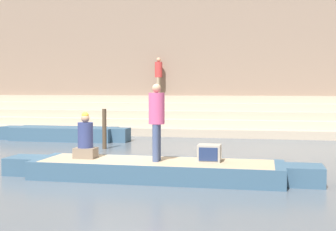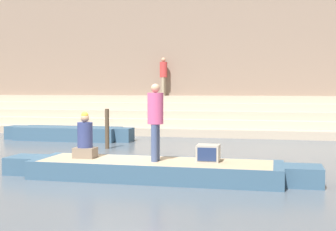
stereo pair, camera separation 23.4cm
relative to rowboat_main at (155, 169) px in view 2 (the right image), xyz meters
The scene contains 10 objects.
ground_plane 1.32m from the rowboat_main, 143.68° to the left, with size 120.00×120.00×0.00m, color #4C5660.
ghat_steps 10.84m from the rowboat_main, 95.57° to the left, with size 36.00×3.58×1.60m.
back_wall 13.09m from the rowboat_main, 94.73° to the left, with size 34.20×1.28×6.55m.
rowboat_main is the anchor object (origin of this frame).
person_standing 1.12m from the rowboat_main, 70.17° to the right, with size 0.34×0.34×1.64m.
person_rowing 1.73m from the rowboat_main, behind, with size 0.47×0.37×1.03m.
tv_set 1.18m from the rowboat_main, ahead, with size 0.47×0.42×0.36m.
moored_boat_shore 8.30m from the rowboat_main, 127.68° to the left, with size 4.95×1.32×0.49m.
mooring_post 5.34m from the rowboat_main, 121.46° to the left, with size 0.13×0.13×1.28m, color #473828.
person_on_steps 12.27m from the rowboat_main, 102.72° to the left, with size 0.35×0.35×1.78m.
Camera 2 is at (3.54, -10.35, 1.93)m, focal length 50.00 mm.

